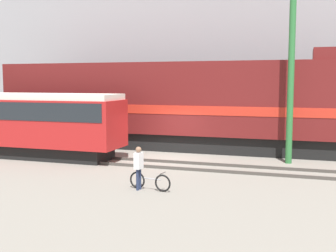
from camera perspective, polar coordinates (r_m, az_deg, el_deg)
The scene contains 9 objects.
ground_plane at distance 21.78m, azimuth -0.06°, elevation -4.53°, with size 120.00×120.00×0.00m, color gray.
track_near at distance 20.25m, azimuth -1.50°, elevation -5.14°, with size 60.00×1.50×0.14m.
track_far at distance 24.93m, azimuth 2.34°, elevation -3.02°, with size 60.00×1.50×0.14m.
building_backdrop at distance 32.08m, azimuth 6.13°, elevation 11.70°, with size 42.72×6.00×14.34m.
freight_locomotive at distance 24.84m, azimuth 0.88°, elevation 2.96°, with size 21.55×3.04×5.69m.
streetcar at distance 23.48m, azimuth -18.72°, elevation 0.68°, with size 10.66×2.54×3.38m.
bicycle at distance 15.67m, azimuth -2.48°, elevation -7.51°, with size 1.70×0.46×0.70m.
person at distance 15.60m, azimuth -4.01°, elevation -5.14°, with size 0.27×0.39×1.62m.
utility_pole_center at distance 21.22m, azimuth 16.29°, elevation 5.68°, with size 0.31×0.31×7.90m.
Camera 1 is at (6.66, -20.35, 4.00)m, focal length 45.00 mm.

